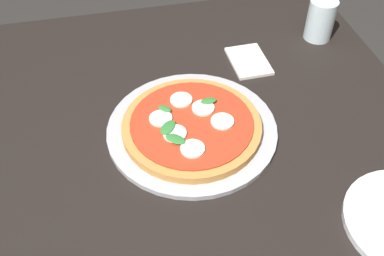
{
  "coord_description": "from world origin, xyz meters",
  "views": [
    {
      "loc": [
        -0.62,
        0.17,
        1.45
      ],
      "look_at": [
        0.04,
        0.02,
        0.76
      ],
      "focal_mm": 42.03,
      "sensor_mm": 36.0,
      "label": 1
    }
  ],
  "objects_px": {
    "dining_table": "(203,176)",
    "glass_cup": "(321,20)",
    "pizza": "(192,126)",
    "napkin": "(249,61)",
    "serving_tray": "(192,129)"
  },
  "relations": [
    {
      "from": "napkin",
      "to": "glass_cup",
      "type": "relative_size",
      "value": 1.19
    },
    {
      "from": "serving_tray",
      "to": "glass_cup",
      "type": "distance_m",
      "value": 0.5
    },
    {
      "from": "glass_cup",
      "to": "napkin",
      "type": "bearing_deg",
      "value": 107.24
    },
    {
      "from": "dining_table",
      "to": "glass_cup",
      "type": "distance_m",
      "value": 0.53
    },
    {
      "from": "napkin",
      "to": "serving_tray",
      "type": "bearing_deg",
      "value": 136.72
    },
    {
      "from": "dining_table",
      "to": "glass_cup",
      "type": "xyz_separation_m",
      "value": [
        0.32,
        -0.4,
        0.16
      ]
    },
    {
      "from": "pizza",
      "to": "napkin",
      "type": "relative_size",
      "value": 2.29
    },
    {
      "from": "dining_table",
      "to": "pizza",
      "type": "xyz_separation_m",
      "value": [
        0.04,
        0.02,
        0.13
      ]
    },
    {
      "from": "glass_cup",
      "to": "dining_table",
      "type": "bearing_deg",
      "value": 128.93
    },
    {
      "from": "glass_cup",
      "to": "pizza",
      "type": "bearing_deg",
      "value": 124.09
    },
    {
      "from": "pizza",
      "to": "glass_cup",
      "type": "bearing_deg",
      "value": -55.91
    },
    {
      "from": "serving_tray",
      "to": "napkin",
      "type": "bearing_deg",
      "value": -43.28
    },
    {
      "from": "dining_table",
      "to": "glass_cup",
      "type": "relative_size",
      "value": 10.5
    },
    {
      "from": "pizza",
      "to": "napkin",
      "type": "bearing_deg",
      "value": -42.87
    },
    {
      "from": "dining_table",
      "to": "glass_cup",
      "type": "height_order",
      "value": "glass_cup"
    }
  ]
}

